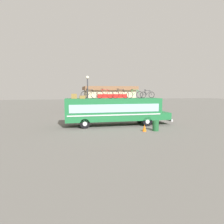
{
  "coord_description": "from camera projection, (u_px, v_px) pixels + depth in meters",
  "views": [
    {
      "loc": [
        -4.09,
        -19.09,
        3.58
      ],
      "look_at": [
        -0.13,
        0.0,
        1.38
      ],
      "focal_mm": 30.81,
      "sensor_mm": 36.0,
      "label": 1
    }
  ],
  "objects": [
    {
      "name": "rooftop_bicycle_1",
      "position": [
        89.0,
        94.0,
        19.3
      ],
      "size": [
        1.72,
        0.44,
        0.98
      ],
      "color": "black",
      "rests_on": "bus"
    },
    {
      "name": "rooftop_bicycle_5",
      "position": [
        147.0,
        94.0,
        20.42
      ],
      "size": [
        1.62,
        0.44,
        0.88
      ],
      "color": "black",
      "rests_on": "bus"
    },
    {
      "name": "bus",
      "position": [
        115.0,
        110.0,
        19.66
      ],
      "size": [
        10.85,
        2.55,
        2.78
      ],
      "color": "#1E6B38",
      "rests_on": "ground"
    },
    {
      "name": "luggage_bag_1",
      "position": [
        74.0,
        96.0,
        18.98
      ],
      "size": [
        0.53,
        0.47,
        0.47
      ],
      "primitive_type": "cube",
      "color": "olive",
      "rests_on": "bus"
    },
    {
      "name": "street_lamp",
      "position": [
        88.0,
        91.0,
        23.98
      ],
      "size": [
        0.39,
        0.39,
        5.37
      ],
      "color": "#38383D",
      "rests_on": "ground"
    },
    {
      "name": "rooftop_bicycle_4",
      "position": [
        135.0,
        94.0,
        19.8
      ],
      "size": [
        1.78,
        0.44,
        0.94
      ],
      "color": "black",
      "rests_on": "bus"
    },
    {
      "name": "rooftop_bicycle_3",
      "position": [
        120.0,
        94.0,
        19.34
      ],
      "size": [
        1.78,
        0.44,
        0.98
      ],
      "color": "black",
      "rests_on": "bus"
    },
    {
      "name": "luggage_bag_2",
      "position": [
        82.0,
        97.0,
        19.08
      ],
      "size": [
        0.56,
        0.43,
        0.28
      ],
      "primitive_type": "cube",
      "color": "olive",
      "rests_on": "bus"
    },
    {
      "name": "roadside_building",
      "position": [
        108.0,
        98.0,
        36.73
      ],
      "size": [
        9.09,
        9.45,
        4.29
      ],
      "color": "beige",
      "rests_on": "ground"
    },
    {
      "name": "traffic_cone",
      "position": [
        144.0,
        128.0,
        16.84
      ],
      "size": [
        0.36,
        0.36,
        0.61
      ],
      "primitive_type": "cone",
      "color": "orange",
      "rests_on": "ground"
    },
    {
      "name": "rooftop_bicycle_2",
      "position": [
        105.0,
        94.0,
        19.07
      ],
      "size": [
        1.8,
        0.44,
        0.96
      ],
      "color": "black",
      "rests_on": "bus"
    },
    {
      "name": "ground_plane",
      "position": [
        113.0,
        125.0,
        19.8
      ],
      "size": [
        120.0,
        120.0,
        0.0
      ],
      "primitive_type": "plane",
      "color": "#605E59"
    },
    {
      "name": "trash_bin",
      "position": [
        156.0,
        126.0,
        17.05
      ],
      "size": [
        0.54,
        0.54,
        0.92
      ],
      "primitive_type": "cylinder",
      "color": "#1E592D",
      "rests_on": "ground"
    }
  ]
}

